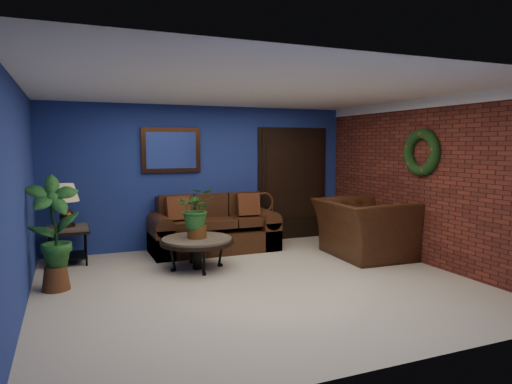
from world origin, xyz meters
name	(u,v)px	position (x,y,z in m)	size (l,w,h in m)	color
floor	(259,283)	(0.00, 0.00, 0.00)	(5.50, 5.50, 0.00)	beige
wall_back	(205,176)	(0.00, 2.50, 1.25)	(5.50, 0.04, 2.50)	navy
wall_left	(19,198)	(-2.75, 0.00, 1.25)	(0.04, 5.00, 2.50)	navy
wall_right_brick	(426,182)	(2.75, 0.00, 1.25)	(0.04, 5.00, 2.50)	maroon
ceiling	(259,90)	(0.00, 0.00, 2.50)	(5.50, 5.00, 0.02)	white
crown_molding	(427,103)	(2.72, 0.00, 2.43)	(0.03, 5.00, 0.14)	white
wall_mirror	(171,150)	(-0.60, 2.46, 1.72)	(1.02, 0.06, 0.77)	#422212
closet_door	(292,184)	(1.75, 2.47, 1.05)	(1.44, 0.06, 2.18)	black
wreath	(421,152)	(2.69, 0.05, 1.70)	(0.72, 0.72, 0.16)	black
sofa	(213,232)	(0.02, 2.08, 0.32)	(2.14, 0.93, 0.96)	#422513
coffee_table	(197,242)	(-0.56, 1.00, 0.40)	(1.07, 1.07, 0.46)	#4D4843
end_table	(68,235)	(-2.30, 2.05, 0.44)	(0.63, 0.63, 0.57)	#4D4843
table_lamp	(66,200)	(-2.30, 2.05, 0.98)	(0.38, 0.38, 0.63)	#422212
side_chair	(266,215)	(1.04, 2.12, 0.54)	(0.41, 0.41, 0.95)	#513217
armchair	(364,228)	(2.15, 0.71, 0.46)	(1.42, 1.24, 0.92)	#422513
coffee_plant	(197,210)	(-0.56, 1.00, 0.87)	(0.66, 0.61, 0.74)	brown
floor_plant	(343,224)	(2.35, 1.62, 0.38)	(0.35, 0.30, 0.75)	brown
tall_plant	(54,229)	(-2.45, 0.73, 0.78)	(0.67, 0.49, 1.45)	brown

